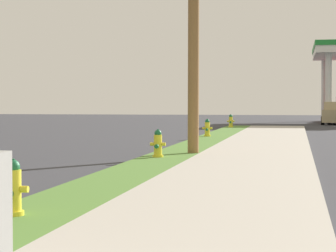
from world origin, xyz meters
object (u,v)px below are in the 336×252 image
Objects in this scene: fire_hydrant_nearest at (13,191)px; fire_hydrant_second at (158,145)px; fire_hydrant_fourth at (231,122)px; fire_hydrant_third at (207,129)px; car_tan_by_far_pump at (336,114)px.

fire_hydrant_second is at bearing 90.01° from fire_hydrant_nearest.
fire_hydrant_nearest is at bearing -89.85° from fire_hydrant_fourth.
fire_hydrant_third is 0.16× the size of car_tan_by_far_pump.
fire_hydrant_second is 1.00× the size of fire_hydrant_fourth.
fire_hydrant_nearest is at bearing -89.74° from fire_hydrant_third.
fire_hydrant_nearest is 42.78m from car_tan_by_far_pump.
car_tan_by_far_pump reaches higher than fire_hydrant_second.
fire_hydrant_third is (-0.10, 11.39, 0.00)m from fire_hydrant_second.
fire_hydrant_fourth is at bearing 90.15° from fire_hydrant_nearest.
car_tan_by_far_pump is (6.36, 32.43, 0.28)m from fire_hydrant_second.
fire_hydrant_third is at bearing 90.26° from fire_hydrant_nearest.
car_tan_by_far_pump is at bearing 78.90° from fire_hydrant_second.
fire_hydrant_third is 1.00× the size of fire_hydrant_fourth.
car_tan_by_far_pump reaches higher than fire_hydrant_fourth.
car_tan_by_far_pump reaches higher than fire_hydrant_nearest.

